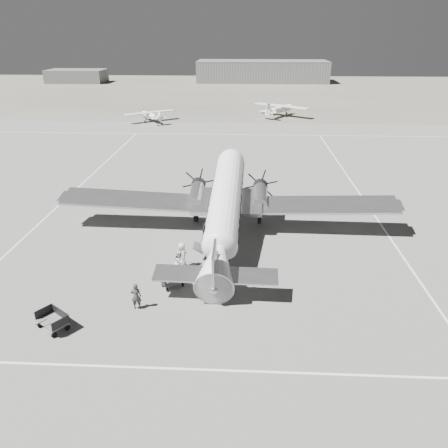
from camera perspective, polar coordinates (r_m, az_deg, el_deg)
The scene contains 16 objects.
ground at distance 34.63m, azimuth 2.55°, elevation -2.76°, with size 260.00×260.00×0.00m, color slate.
taxi_line_near at distance 23.00m, azimuth 2.22°, elevation -18.63°, with size 60.00×0.15×0.01m, color silver.
taxi_line_right at distance 36.65m, azimuth 21.69°, elevation -2.98°, with size 0.15×80.00×0.01m, color silver.
taxi_line_left at distance 47.34m, azimuth -19.72°, elevation 3.34°, with size 0.15×60.00×0.01m, color silver.
taxi_line_horizon at distance 72.62m, azimuth 2.84°, elevation 11.58°, with size 90.00×0.15×0.01m, color silver.
grass_infield at distance 126.89m, azimuth 2.95°, elevation 16.91°, with size 260.00×90.00×0.01m, color #676457.
hangar_main at distance 151.51m, azimuth 5.00°, elevation 19.26°, with size 42.00×14.00×6.60m.
shed_secondary at distance 156.53m, azimuth -18.67°, elevation 17.84°, with size 18.00×10.00×4.00m, color #545454.
dc3_airliner at distance 34.52m, azimuth 0.16°, elevation 2.15°, with size 28.64×19.87×5.46m, color #BBBBBD, non-canonical shape.
light_plane_left at distance 84.04m, azimuth -9.52°, elevation 13.69°, with size 9.68×7.85×2.01m, color white, non-canonical shape.
light_plane_right at distance 89.04m, azimuth 7.33°, elevation 14.52°, with size 11.66×9.46×2.42m, color white, non-canonical shape.
baggage_cart_near at distance 29.24m, azimuth -6.76°, elevation -7.41°, with size 1.49×1.05×0.84m, color #545454, non-canonical shape.
baggage_cart_far at distance 27.06m, azimuth -21.46°, elevation -11.71°, with size 1.88×1.32×1.06m, color #545454, non-canonical shape.
ground_crew at distance 27.23m, azimuth -11.40°, elevation -9.23°, with size 0.63×0.42×1.74m, color #303030.
ramp_agent at distance 30.37m, azimuth -5.78°, elevation -4.99°, with size 0.90×0.70×1.84m, color silver.
passenger at distance 31.18m, azimuth -5.49°, elevation -4.08°, with size 0.94×0.61×1.91m, color silver.
Camera 1 is at (-0.01, -30.93, 15.57)m, focal length 35.00 mm.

